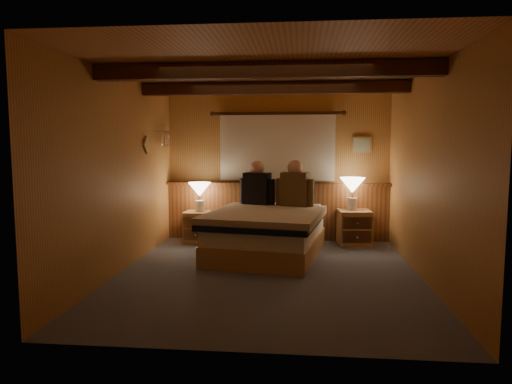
# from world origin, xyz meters

# --- Properties ---
(floor) EXTENTS (4.20, 4.20, 0.00)m
(floor) POSITION_xyz_m (0.00, 0.00, 0.00)
(floor) COLOR #545A64
(floor) RESTS_ON ground
(ceiling) EXTENTS (4.20, 4.20, 0.00)m
(ceiling) POSITION_xyz_m (0.00, 0.00, 2.40)
(ceiling) COLOR #D79150
(ceiling) RESTS_ON wall_back
(wall_back) EXTENTS (3.60, 0.00, 3.60)m
(wall_back) POSITION_xyz_m (0.00, 2.10, 1.20)
(wall_back) COLOR #CA8748
(wall_back) RESTS_ON floor
(wall_left) EXTENTS (0.00, 4.20, 4.20)m
(wall_left) POSITION_xyz_m (-1.80, 0.00, 1.20)
(wall_left) COLOR #CA8748
(wall_left) RESTS_ON floor
(wall_right) EXTENTS (0.00, 4.20, 4.20)m
(wall_right) POSITION_xyz_m (1.80, 0.00, 1.20)
(wall_right) COLOR #CA8748
(wall_right) RESTS_ON floor
(wall_front) EXTENTS (3.60, 0.00, 3.60)m
(wall_front) POSITION_xyz_m (0.00, -2.10, 1.20)
(wall_front) COLOR #CA8748
(wall_front) RESTS_ON floor
(wainscot) EXTENTS (3.60, 0.23, 0.94)m
(wainscot) POSITION_xyz_m (0.00, 2.04, 0.49)
(wainscot) COLOR brown
(wainscot) RESTS_ON wall_back
(curtain_window) EXTENTS (2.18, 0.09, 1.11)m
(curtain_window) POSITION_xyz_m (0.00, 2.03, 1.52)
(curtain_window) COLOR #472611
(curtain_window) RESTS_ON wall_back
(ceiling_beams) EXTENTS (3.60, 1.65, 0.16)m
(ceiling_beams) POSITION_xyz_m (0.00, 0.15, 2.31)
(ceiling_beams) COLOR #472611
(ceiling_beams) RESTS_ON ceiling
(coat_rail) EXTENTS (0.05, 0.55, 0.24)m
(coat_rail) POSITION_xyz_m (-1.72, 1.58, 1.67)
(coat_rail) COLOR silver
(coat_rail) RESTS_ON wall_left
(framed_print) EXTENTS (0.30, 0.04, 0.25)m
(framed_print) POSITION_xyz_m (1.35, 2.08, 1.55)
(framed_print) COLOR tan
(framed_print) RESTS_ON wall_back
(bed) EXTENTS (1.74, 2.10, 0.64)m
(bed) POSITION_xyz_m (-0.08, 0.89, 0.33)
(bed) COLOR tan
(bed) RESTS_ON floor
(nightstand_left) EXTENTS (0.45, 0.41, 0.49)m
(nightstand_left) POSITION_xyz_m (-1.23, 1.73, 0.24)
(nightstand_left) COLOR tan
(nightstand_left) RESTS_ON floor
(nightstand_right) EXTENTS (0.52, 0.48, 0.54)m
(nightstand_right) POSITION_xyz_m (1.22, 1.75, 0.27)
(nightstand_right) COLOR tan
(nightstand_right) RESTS_ON floor
(lamp_left) EXTENTS (0.36, 0.36, 0.47)m
(lamp_left) POSITION_xyz_m (-1.22, 1.72, 0.81)
(lamp_left) COLOR white
(lamp_left) RESTS_ON nightstand_left
(lamp_right) EXTENTS (0.39, 0.39, 0.51)m
(lamp_right) POSITION_xyz_m (1.18, 1.79, 0.89)
(lamp_right) COLOR white
(lamp_right) RESTS_ON nightstand_right
(person_left) EXTENTS (0.55, 0.33, 0.69)m
(person_left) POSITION_xyz_m (-0.28, 1.57, 0.92)
(person_left) COLOR black
(person_left) RESTS_ON bed
(person_right) EXTENTS (0.57, 0.33, 0.71)m
(person_right) POSITION_xyz_m (0.30, 1.43, 0.92)
(person_right) COLOR #513C20
(person_right) RESTS_ON bed
(duffel_bag) EXTENTS (0.49, 0.33, 0.34)m
(duffel_bag) POSITION_xyz_m (-0.87, 1.56, 0.15)
(duffel_bag) COLOR black
(duffel_bag) RESTS_ON floor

